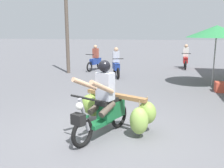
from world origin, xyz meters
name	(u,v)px	position (x,y,z in m)	size (l,w,h in m)	color
ground_plane	(105,134)	(0.00, 0.00, 0.00)	(120.00, 120.00, 0.00)	slate
motorbike_main_loaded	(109,107)	(0.05, 0.23, 0.53)	(1.83, 1.92, 1.58)	black
motorbike_distant_ahead_left	(95,60)	(-2.50, 8.45, 0.57)	(0.64, 1.58, 1.40)	black
motorbike_distant_ahead_right	(116,65)	(-0.99, 6.71, 0.57)	(0.70, 1.56, 1.40)	black
motorbike_distant_far_ahead	(185,59)	(2.49, 10.15, 0.57)	(0.50, 1.62, 1.40)	black
market_umbrella_near_shop	(217,31)	(3.14, 5.43, 2.13)	(2.28, 2.28, 2.36)	#99999E
produce_crate	(223,87)	(3.33, 4.46, 0.18)	(0.56, 0.40, 0.36)	#CC4C38
utility_pole	(66,17)	(-3.62, 7.25, 2.86)	(0.18, 0.18, 5.71)	brown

